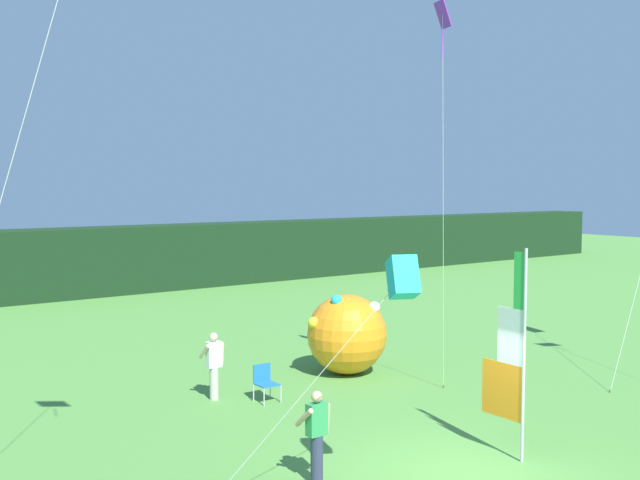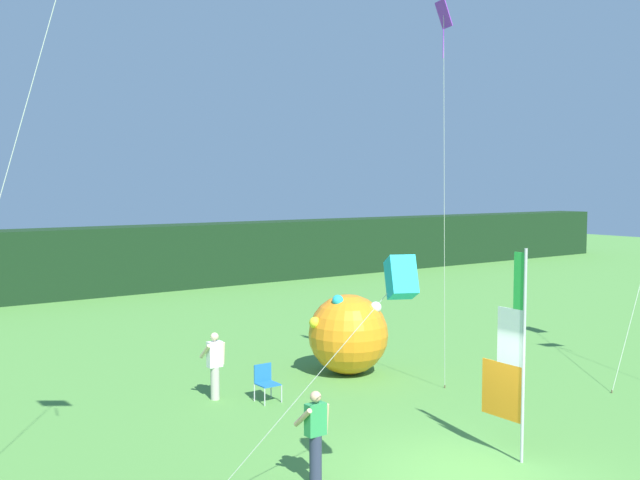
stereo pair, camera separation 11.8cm
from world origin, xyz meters
name	(u,v)px [view 2 (the right image)]	position (x,y,z in m)	size (l,w,h in m)	color
ground_plane	(466,478)	(0.00, 0.00, 0.00)	(120.00, 120.00, 0.00)	#518E3D
distant_treeline	(51,264)	(0.00, 25.74, 1.62)	(80.00, 2.40, 3.24)	black
banner_flag	(511,358)	(1.41, 0.19, 1.96)	(0.06, 1.03, 4.09)	#B7B7BC
person_near_banner	(215,364)	(-1.39, 6.97, 0.89)	(0.55, 0.48, 1.66)	#B7B2A3
person_mid_field	(315,435)	(-2.35, 1.38, 0.89)	(0.55, 0.48, 1.67)	#2D334C
inflatable_balloon	(348,334)	(2.79, 6.99, 1.12)	(2.29, 2.23, 2.28)	orange
folding_chair	(266,380)	(-0.44, 6.13, 0.51)	(0.51, 0.51, 0.89)	#BCBCC1
kite_purple_diamond_0	(444,54)	(3.13, 3.78, 8.37)	(1.06, 0.91, 9.60)	brown
kite_cyan_box_4	(400,278)	(-1.91, -0.31, 3.80)	(2.57, 2.58, 4.18)	brown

